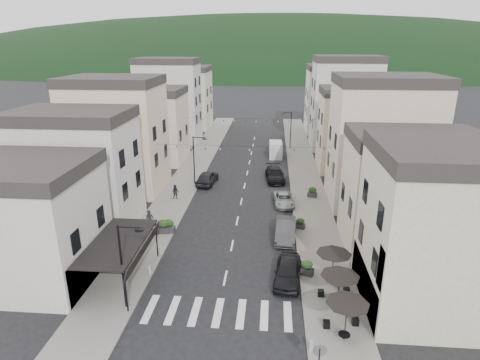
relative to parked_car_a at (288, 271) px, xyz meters
The scene contains 30 objects.
ground 7.60m from the parked_car_a, 127.48° to the right, with size 700.00×700.00×0.00m, color black.
sidewalk_left 28.69m from the parked_car_a, 114.96° to the left, with size 4.00×76.00×0.12m, color slate.
sidewalk_right 26.17m from the parked_car_a, 83.64° to the left, with size 4.00×76.00×0.12m, color slate.
hill_backdrop 294.04m from the parked_car_a, 90.90° to the left, with size 640.00×360.00×70.00m, color black.
boutique_building 20.38m from the parked_car_a, behind, with size 12.00×8.00×8.00m, color #BCB6AD.
bistro_building 10.94m from the parked_car_a, 11.42° to the right, with size 10.00×8.00×10.00m, color #B9B093.
boutique_awning 12.11m from the parked_car_a, behind, with size 3.77×7.50×3.28m.
buildings_row_left 37.43m from the parked_car_a, 121.03° to the left, with size 10.20×54.16×14.00m.
buildings_row_right 32.63m from the parked_car_a, 72.07° to the left, with size 10.20×54.16×14.50m.
cafe_terrace 4.72m from the parked_car_a, 45.91° to the right, with size 2.50×8.10×2.53m.
streetlamp_left_near 11.53m from the parked_car_a, 159.00° to the right, with size 1.70×0.56×6.00m.
streetlamp_left_far 22.74m from the parked_car_a, 117.52° to the left, with size 1.70×0.56×6.00m.
streetlamp_right_far 38.13m from the parked_car_a, 88.16° to the left, with size 1.70×0.56×6.00m.
traffic_sign 9.64m from the parked_car_a, 82.80° to the right, with size 0.70×0.07×2.70m.
bollards 4.64m from the parked_car_a, behind, with size 11.66×10.26×0.60m.
bunting_near 17.34m from the parked_car_a, 106.04° to the left, with size 19.00×0.28×0.62m.
bunting_far 32.69m from the parked_car_a, 98.18° to the left, with size 19.00×0.28×0.62m.
parked_car_a is the anchor object (origin of this frame).
parked_car_b 6.72m from the parked_car_a, 90.00° to the left, with size 1.71×4.90×1.61m, color #333336.
parked_car_c 14.50m from the parked_car_a, 90.00° to the left, with size 2.03×4.40×1.22m, color gray.
parked_car_d 22.35m from the parked_car_a, 92.39° to the left, with size 2.18×5.37×1.56m, color black.
parked_car_e 22.32m from the parked_car_a, 114.34° to the left, with size 1.95×4.84×1.65m, color black.
delivery_van 33.62m from the parked_car_a, 91.45° to the left, with size 2.00×4.82×2.29m.
pedestrian_a 14.25m from the parked_car_a, 150.31° to the left, with size 0.72×0.47×1.98m, color black.
pedestrian_b 18.99m from the parked_car_a, 128.56° to the left, with size 0.80×0.62×1.65m, color #231F2A.
planter_la 12.91m from the parked_car_a, 148.99° to the left, with size 1.20×0.76×1.27m.
planter_lb 12.65m from the parked_car_a, 146.95° to the left, with size 1.17×0.74×1.24m.
planter_ra 1.62m from the parked_car_a, 29.95° to the left, with size 1.18×0.92×1.16m.
planter_rb 8.77m from the parked_car_a, 80.77° to the left, with size 1.02×0.77×1.01m.
planter_rc 17.03m from the parked_car_a, 79.08° to the left, with size 1.14×0.79×1.16m.
Camera 1 is at (3.21, -19.49, 16.68)m, focal length 30.00 mm.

